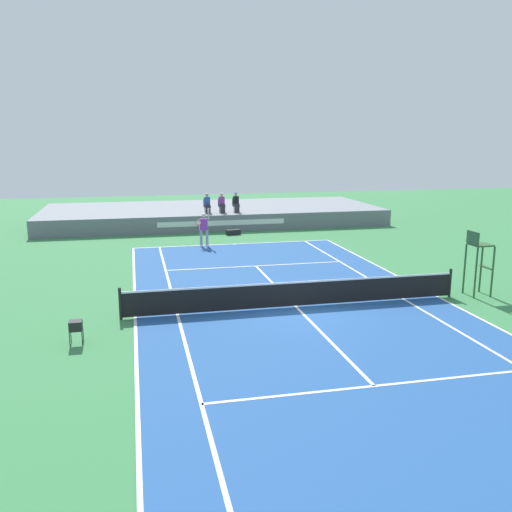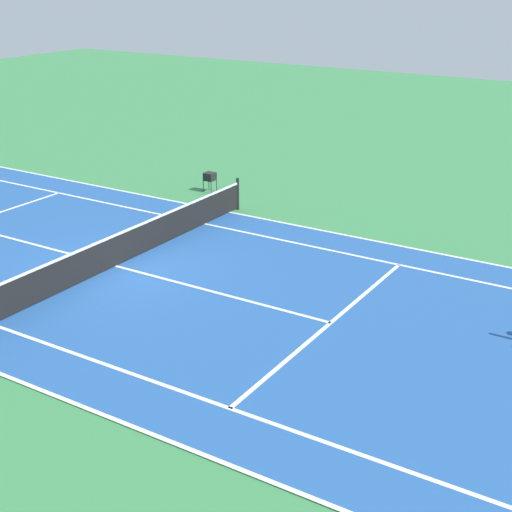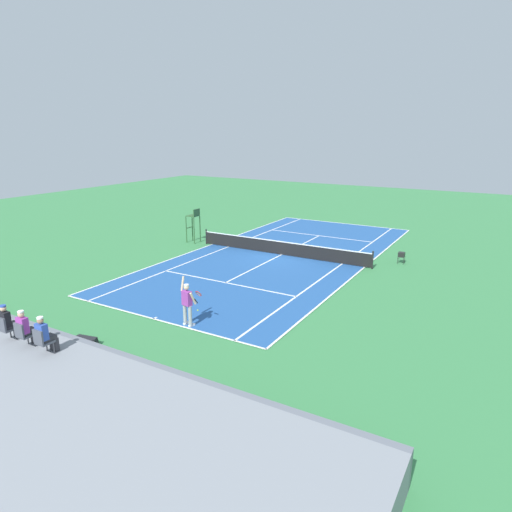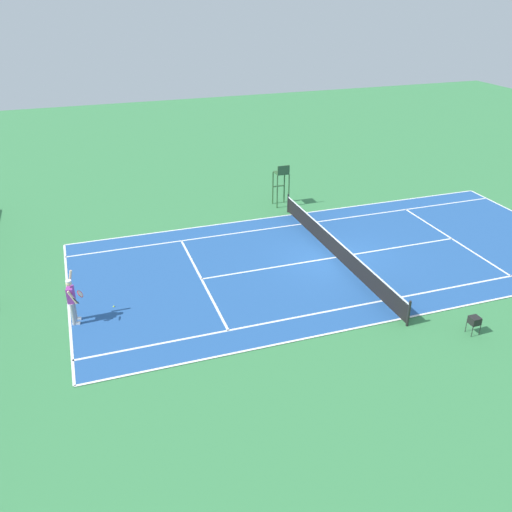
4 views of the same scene
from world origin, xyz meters
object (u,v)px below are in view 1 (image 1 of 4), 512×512
spectator_seated_0 (207,204)px  tennis_ball (220,251)px  tennis_player (204,228)px  equipment_bag (233,232)px  spectator_seated_2 (236,203)px  spectator_seated_1 (222,203)px  umpire_chair (478,255)px  ball_hopper (76,325)px

spectator_seated_0 → tennis_ball: (-0.33, -7.15, -1.64)m
tennis_player → equipment_bag: 4.06m
spectator_seated_2 → equipment_bag: 2.90m
spectator_seated_1 → umpire_chair: bearing=-68.6°
equipment_bag → ball_hopper: (-7.66, -16.93, 0.41)m
spectator_seated_1 → spectator_seated_0: bearing=180.0°
spectator_seated_1 → ball_hopper: bearing=-110.8°
tennis_ball → umpire_chair: 13.11m
tennis_ball → equipment_bag: equipment_bag is taller
spectator_seated_0 → equipment_bag: size_ratio=1.34×
tennis_player → equipment_bag: (2.23, 3.29, -0.83)m
spectator_seated_1 → ball_hopper: spectator_seated_1 is taller
spectator_seated_0 → umpire_chair: umpire_chair is taller
tennis_player → ball_hopper: size_ratio=2.98×
tennis_ball → umpire_chair: size_ratio=0.03×
spectator_seated_2 → tennis_player: 6.40m
ball_hopper → tennis_ball: bearing=63.5°
spectator_seated_1 → tennis_player: (-1.92, -5.69, -0.68)m
tennis_player → umpire_chair: 14.59m
spectator_seated_0 → ball_hopper: 20.39m
tennis_player → ball_hopper: tennis_player is taller
spectator_seated_2 → tennis_ball: (-2.23, -7.15, -1.64)m
tennis_ball → ball_hopper: ball_hopper is taller
ball_hopper → spectator_seated_2: bearing=66.8°
tennis_ball → ball_hopper: size_ratio=0.10×
spectator_seated_2 → umpire_chair: bearing=-71.3°
spectator_seated_0 → tennis_player: size_ratio=0.61×
tennis_player → spectator_seated_1: bearing=71.3°
equipment_bag → spectator_seated_0: bearing=117.8°
spectator_seated_0 → spectator_seated_2: size_ratio=1.00×
spectator_seated_2 → ball_hopper: size_ratio=1.81×
tennis_ball → equipment_bag: 5.02m
umpire_chair → tennis_player: bearing=126.8°
spectator_seated_2 → ball_hopper: (-8.29, -19.33, -1.11)m
spectator_seated_2 → equipment_bag: (-0.64, -2.39, -1.52)m
tennis_ball → ball_hopper: (-6.07, -12.17, 0.54)m
spectator_seated_2 → tennis_player: bearing=-116.7°
umpire_chair → spectator_seated_0: bearing=114.1°
spectator_seated_0 → spectator_seated_1: (0.95, 0.00, 0.00)m
equipment_bag → umpire_chair: bearing=-66.5°
spectator_seated_1 → tennis_ball: spectator_seated_1 is taller
tennis_player → umpire_chair: size_ratio=0.85×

